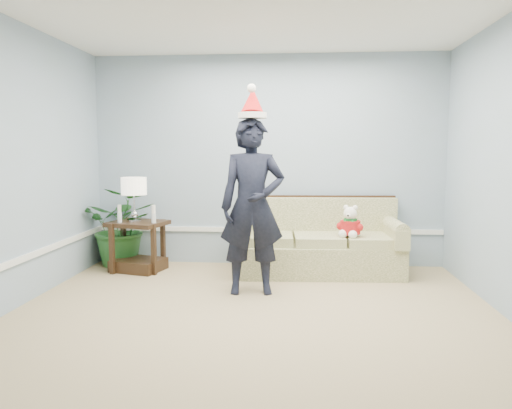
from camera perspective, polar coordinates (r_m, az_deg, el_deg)
The scene contains 10 objects.
room_shell at distance 3.96m, azimuth -0.83°, elevation 4.28°, with size 4.54×5.04×2.74m.
wainscot_trim at distance 5.45m, azimuth -12.04°, elevation -4.87°, with size 4.49×4.99×0.06m.
sofa at distance 6.14m, azimuth 7.13°, elevation -4.73°, with size 1.99×0.93×0.92m.
side_table at distance 6.36m, azimuth -13.30°, elevation -5.24°, with size 0.76×0.68×0.62m.
table_lamp at distance 6.22m, azimuth -13.78°, elevation 1.84°, with size 0.31×0.31×0.54m.
candle_pair at distance 6.17m, azimuth -13.50°, elevation -1.12°, with size 0.48×0.06×0.22m.
houseplant at distance 6.66m, azimuth -15.01°, elevation -2.42°, with size 0.92×0.80×1.02m, color #255E26.
man at distance 5.14m, azimuth -0.42°, elevation -0.23°, with size 0.66×0.43×1.82m, color black.
santa_hat at distance 5.14m, azimuth -0.41°, elevation 11.44°, with size 0.30×0.33×0.34m.
teddy_bear at distance 5.91m, azimuth 10.73°, elevation -2.35°, with size 0.30×0.30×0.38m.
Camera 1 is at (0.38, -3.94, 1.48)m, focal length 35.00 mm.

